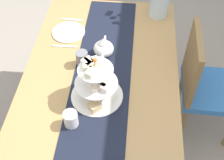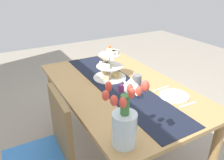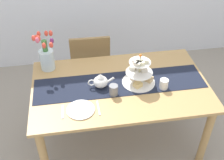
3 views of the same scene
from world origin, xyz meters
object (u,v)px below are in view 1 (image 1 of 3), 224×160
object	(u,v)px
mug_grey	(82,58)
dinner_plate_left	(69,32)
tiered_cake_stand	(96,85)
fork_left	(72,20)
dining_table	(101,86)
chair_left	(204,83)
teapot	(104,48)
knife_left	(65,46)
mug_white_text	(71,119)

from	to	relation	value
mug_grey	dinner_plate_left	bearing A→B (deg)	-153.55
tiered_cake_stand	fork_left	world-z (taller)	tiered_cake_stand
dining_table	tiered_cake_stand	distance (m)	0.27
chair_left	mug_grey	size ratio (longest dim) A/B	9.58
dining_table	teapot	xyz separation A→B (m)	(-0.18, 0.00, 0.16)
dinner_plate_left	knife_left	world-z (taller)	dinner_plate_left
fork_left	mug_white_text	xyz separation A→B (m)	(0.89, 0.16, 0.04)
mug_white_text	dinner_plate_left	bearing A→B (deg)	-167.86
dinner_plate_left	fork_left	bearing A→B (deg)	180.00
chair_left	teapot	bearing A→B (deg)	-87.19
knife_left	dining_table	bearing A→B (deg)	49.61
chair_left	teapot	distance (m)	0.77
teapot	mug_grey	world-z (taller)	teapot
mug_grey	dining_table	bearing A→B (deg)	56.87
dining_table	tiered_cake_stand	world-z (taller)	tiered_cake_stand
dining_table	mug_white_text	distance (m)	0.41
fork_left	mug_white_text	size ratio (longest dim) A/B	1.58
knife_left	mug_white_text	distance (m)	0.62
dining_table	mug_grey	xyz separation A→B (m)	(-0.08, -0.12, 0.16)
chair_left	dinner_plate_left	bearing A→B (deg)	-99.48
dining_table	knife_left	xyz separation A→B (m)	(-0.23, -0.27, 0.11)
mug_white_text	teapot	bearing A→B (deg)	168.49
chair_left	fork_left	bearing A→B (deg)	-107.51
knife_left	teapot	bearing A→B (deg)	79.06
teapot	dinner_plate_left	xyz separation A→B (m)	(-0.20, -0.27, -0.05)
teapot	dinner_plate_left	world-z (taller)	teapot
tiered_cake_stand	knife_left	world-z (taller)	tiered_cake_stand
chair_left	mug_grey	bearing A→B (deg)	-80.99
teapot	knife_left	world-z (taller)	teapot
tiered_cake_stand	chair_left	bearing A→B (deg)	118.62
tiered_cake_stand	fork_left	distance (m)	0.75
tiered_cake_stand	dinner_plate_left	size ratio (longest dim) A/B	1.32
tiered_cake_stand	knife_left	bearing A→B (deg)	-146.19
chair_left	dinner_plate_left	distance (m)	1.02
tiered_cake_stand	mug_grey	distance (m)	0.29
chair_left	mug_white_text	bearing A→B (deg)	-54.53
dinner_plate_left	mug_white_text	bearing A→B (deg)	12.14
tiered_cake_stand	dinner_plate_left	bearing A→B (deg)	-153.78
teapot	fork_left	bearing A→B (deg)	-141.61
dining_table	chair_left	distance (m)	0.75
dinner_plate_left	tiered_cake_stand	bearing A→B (deg)	26.22
teapot	fork_left	xyz separation A→B (m)	(-0.34, -0.27, -0.06)
chair_left	fork_left	xyz separation A→B (m)	(-0.31, -0.98, 0.25)
tiered_cake_stand	dinner_plate_left	world-z (taller)	tiered_cake_stand
chair_left	dinner_plate_left	xyz separation A→B (m)	(-0.16, -0.98, 0.25)
dining_table	mug_white_text	world-z (taller)	mug_white_text
mug_white_text	chair_left	bearing A→B (deg)	125.47
tiered_cake_stand	mug_grey	world-z (taller)	tiered_cake_stand
chair_left	dinner_plate_left	size ratio (longest dim) A/B	3.96
knife_left	fork_left	bearing A→B (deg)	180.00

